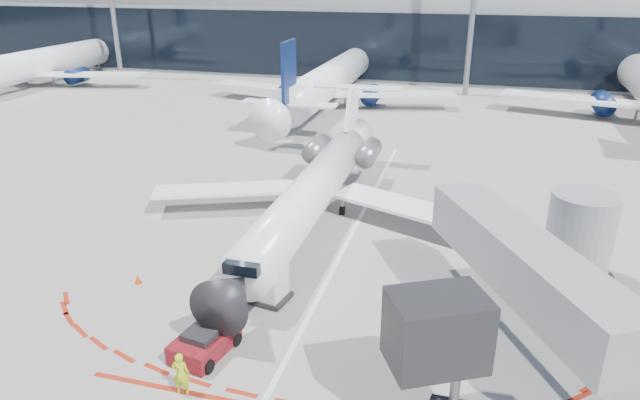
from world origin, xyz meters
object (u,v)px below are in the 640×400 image
(pushback_tug, at_px, (205,342))
(ramp_worker, at_px, (181,374))
(regional_jet, at_px, (316,187))
(uld_container, at_px, (268,284))

(pushback_tug, height_order, ramp_worker, ramp_worker)
(pushback_tug, bearing_deg, ramp_worker, -73.92)
(regional_jet, bearing_deg, pushback_tug, -92.88)
(regional_jet, bearing_deg, uld_container, -87.62)
(regional_jet, bearing_deg, ramp_worker, -91.58)
(pushback_tug, xyz_separation_m, ramp_worker, (0.26, -2.46, 0.38))
(pushback_tug, xyz_separation_m, uld_container, (1.13, 4.56, 0.36))
(uld_container, bearing_deg, pushback_tug, -93.47)
(regional_jet, relative_size, ramp_worker, 15.03)
(regional_jet, relative_size, uld_container, 12.60)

